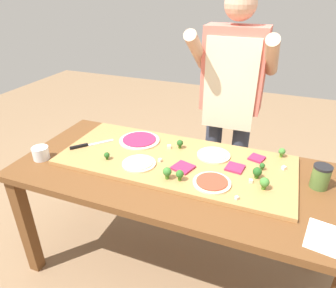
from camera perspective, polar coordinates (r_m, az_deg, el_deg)
ground_plane at (r=2.20m, az=1.13°, el=-21.77°), size 8.00×8.00×0.00m
prep_table at (r=1.74m, az=1.34°, el=-7.50°), size 1.81×0.81×0.76m
cutting_board at (r=1.76m, az=1.36°, el=-3.09°), size 1.34×0.58×0.02m
chefs_knife at (r=1.95m, az=-15.24°, el=-0.22°), size 0.20×0.22×0.02m
pizza_whole_beet_magenta at (r=1.95m, az=-5.41°, el=0.74°), size 0.26×0.26×0.02m
pizza_whole_tomato_red at (r=1.56m, az=8.29°, el=-7.18°), size 0.19×0.19×0.02m
pizza_whole_white_garlic at (r=1.80m, az=8.61°, el=-2.04°), size 0.19×0.19×0.02m
pizza_whole_cheese_artichoke at (r=1.70m, az=-5.50°, el=-3.63°), size 0.19×0.19×0.02m
pizza_slice_far_left at (r=1.82m, az=16.40°, el=-2.58°), size 0.10×0.10×0.01m
pizza_slice_far_right at (r=1.66m, az=2.85°, el=-4.42°), size 0.13×0.13×0.01m
pizza_slice_near_right at (r=1.70m, az=12.52°, el=-4.39°), size 0.10×0.10×0.01m
broccoli_floret_front_right at (r=1.56m, az=-0.15°, el=-5.32°), size 0.05×0.05×0.07m
broccoli_floret_back_left at (r=1.56m, az=17.74°, el=-6.95°), size 0.05×0.05×0.07m
broccoli_floret_front_left at (r=1.87m, az=20.70°, el=-1.38°), size 0.04×0.04×0.06m
broccoli_floret_center_left at (r=1.77m, az=-11.48°, el=-2.11°), size 0.03×0.03×0.04m
broccoli_floret_front_mid at (r=1.85m, az=2.26°, el=0.13°), size 0.04×0.04×0.06m
broccoli_floret_back_right at (r=1.55m, az=2.23°, el=-5.76°), size 0.04×0.04×0.06m
broccoli_floret_back_mid at (r=1.72m, az=17.35°, el=-3.98°), size 0.03×0.03×0.04m
broccoli_floret_center_right at (r=1.63m, az=16.49°, el=-5.09°), size 0.05×0.05×0.06m
cheese_crumble_a at (r=1.77m, az=21.03°, el=-4.23°), size 0.03×0.03×0.02m
cheese_crumble_b at (r=1.48m, az=12.85°, el=-9.87°), size 0.02×0.02×0.02m
cheese_crumble_c at (r=1.61m, az=15.37°, el=-6.70°), size 0.02×0.02×0.02m
cheese_crumble_d at (r=1.86m, az=0.18°, el=-0.52°), size 0.03×0.03×0.02m
cheese_crumble_e at (r=1.72m, az=-1.52°, el=-3.07°), size 0.02×0.02×0.02m
flour_cup at (r=1.93m, az=-22.86°, el=-1.71°), size 0.09×0.09×0.08m
sauce_jar at (r=1.70m, az=26.86°, el=-5.52°), size 0.09×0.09×0.13m
recipe_note at (r=1.44m, az=27.61°, el=-15.43°), size 0.18×0.22×0.00m
cook_center at (r=2.15m, az=11.84°, el=9.01°), size 0.54×0.39×1.67m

